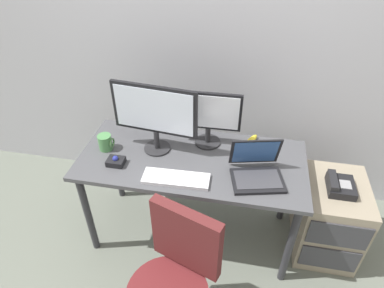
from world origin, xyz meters
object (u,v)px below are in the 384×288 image
object	(u,v)px
laptop	(257,170)
trackball_mouse	(116,161)
monitor_side	(208,115)
keyboard	(176,178)
monitor_main	(154,113)
coffee_mug	(106,142)
file_cabinet	(328,217)
banana	(250,142)
desk_phone	(340,186)

from	to	relation	value
laptop	trackball_mouse	size ratio (longest dim) A/B	3.34
monitor_side	keyboard	bearing A→B (deg)	-107.88
monitor_main	coffee_mug	world-z (taller)	monitor_main
file_cabinet	banana	world-z (taller)	banana
file_cabinet	coffee_mug	distance (m)	1.66
monitor_main	keyboard	xyz separation A→B (m)	(0.20, -0.28, -0.27)
desk_phone	monitor_main	distance (m)	1.29
desk_phone	banana	distance (m)	0.65
monitor_main	banana	bearing A→B (deg)	15.91
monitor_main	trackball_mouse	world-z (taller)	monitor_main
monitor_main	banana	size ratio (longest dim) A/B	2.97
laptop	coffee_mug	xyz separation A→B (m)	(-1.02, 0.09, 0.00)
monitor_main	trackball_mouse	size ratio (longest dim) A/B	5.13
file_cabinet	monitor_main	world-z (taller)	monitor_main
monitor_side	banana	xyz separation A→B (m)	(0.29, 0.04, -0.21)
banana	desk_phone	bearing A→B (deg)	-16.35
trackball_mouse	keyboard	bearing A→B (deg)	-9.97
file_cabinet	monitor_main	size ratio (longest dim) A/B	1.05
trackball_mouse	file_cabinet	bearing A→B (deg)	8.54
keyboard	banana	xyz separation A→B (m)	(0.42, 0.45, 0.01)
monitor_main	banana	world-z (taller)	monitor_main
file_cabinet	trackball_mouse	world-z (taller)	trackball_mouse
banana	file_cabinet	bearing A→B (deg)	-14.72
monitor_side	monitor_main	bearing A→B (deg)	-157.78
laptop	coffee_mug	world-z (taller)	laptop
file_cabinet	laptop	world-z (taller)	laptop
file_cabinet	monitor_side	distance (m)	1.14
laptop	coffee_mug	bearing A→B (deg)	175.09
monitor_main	laptop	size ratio (longest dim) A/B	1.54
trackball_mouse	banana	size ratio (longest dim) A/B	0.58
monitor_main	laptop	xyz separation A→B (m)	(0.67, -0.15, -0.23)
laptop	trackball_mouse	world-z (taller)	laptop
keyboard	laptop	bearing A→B (deg)	14.66
desk_phone	banana	world-z (taller)	banana
keyboard	coffee_mug	world-z (taller)	coffee_mug
monitor_side	trackball_mouse	bearing A→B (deg)	-148.35
monitor_side	laptop	bearing A→B (deg)	-39.49
file_cabinet	monitor_side	world-z (taller)	monitor_side
desk_phone	banana	size ratio (longest dim) A/B	1.05
file_cabinet	banana	distance (m)	0.79
desk_phone	monitor_side	distance (m)	0.97
file_cabinet	keyboard	world-z (taller)	keyboard
monitor_side	banana	bearing A→B (deg)	8.33
laptop	banana	bearing A→B (deg)	99.32
file_cabinet	banana	size ratio (longest dim) A/B	3.13
coffee_mug	banana	world-z (taller)	coffee_mug
monitor_side	coffee_mug	distance (m)	0.72
desk_phone	keyboard	size ratio (longest dim) A/B	0.48
coffee_mug	file_cabinet	bearing A→B (deg)	2.87
file_cabinet	keyboard	xyz separation A→B (m)	(-1.04, -0.29, 0.47)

